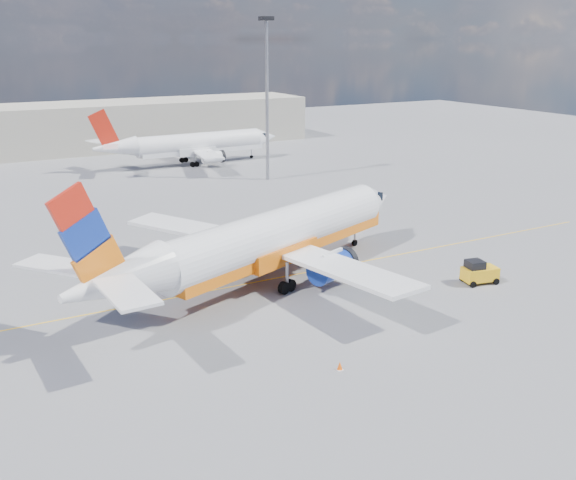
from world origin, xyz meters
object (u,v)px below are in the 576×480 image
gse_tug (479,272)px  traffic_cone (340,366)px  main_jet (270,238)px  second_jet (194,144)px

gse_tug → traffic_cone: 18.56m
main_jet → gse_tug: main_jet is taller
main_jet → gse_tug: 16.78m
gse_tug → traffic_cone: bearing=-148.5°
second_jet → main_jet: bearing=-106.1°
gse_tug → traffic_cone: size_ratio=5.54×
second_jet → gse_tug: size_ratio=10.27×
second_jet → gse_tug: (1.78, -58.93, -2.14)m
second_jet → gse_tug: second_jet is taller
main_jet → second_jet: 52.15m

